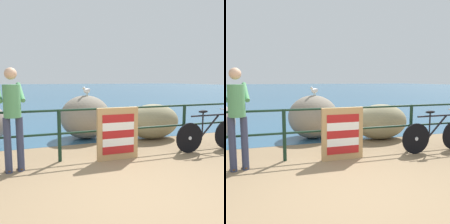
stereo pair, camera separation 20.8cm
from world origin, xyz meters
TOP-DOWN VIEW (x-y plane):
  - ground_plane at (0.00, 20.00)m, footprint 120.00×120.00m
  - sea_surface at (0.00, 47.93)m, footprint 120.00×90.00m
  - promenade_railing at (0.00, 1.78)m, footprint 9.98×0.07m
  - bicycle at (2.69, 1.43)m, footprint 1.70×0.48m
  - person_at_railing at (-1.52, 1.50)m, footprint 0.51×0.66m
  - folded_deckchair_stack at (0.40, 1.52)m, footprint 0.84×0.10m
  - breakwater_boulder_main at (0.24, 3.55)m, footprint 1.35×1.24m
  - breakwater_boulder_right at (1.93, 2.89)m, footprint 1.49×0.91m
  - seagull at (0.28, 3.53)m, footprint 0.30×0.27m

SIDE VIEW (x-z plane):
  - ground_plane at x=0.00m, z-range -0.10..0.00m
  - sea_surface at x=0.00m, z-range 0.00..0.01m
  - bicycle at x=2.69m, z-range 0.00..0.92m
  - breakwater_boulder_right at x=1.93m, z-range 0.00..0.93m
  - folded_deckchair_stack at x=0.40m, z-range 0.00..1.04m
  - breakwater_boulder_main at x=0.24m, z-range 0.00..1.16m
  - promenade_railing at x=0.00m, z-range 0.13..1.15m
  - person_at_railing at x=-1.52m, z-range 0.10..1.88m
  - seagull at x=0.28m, z-range 1.18..1.42m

